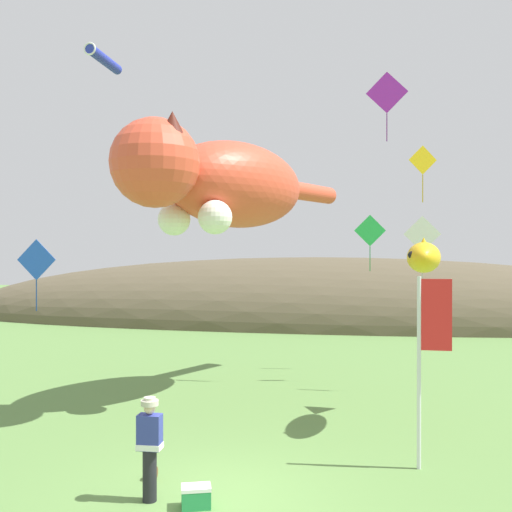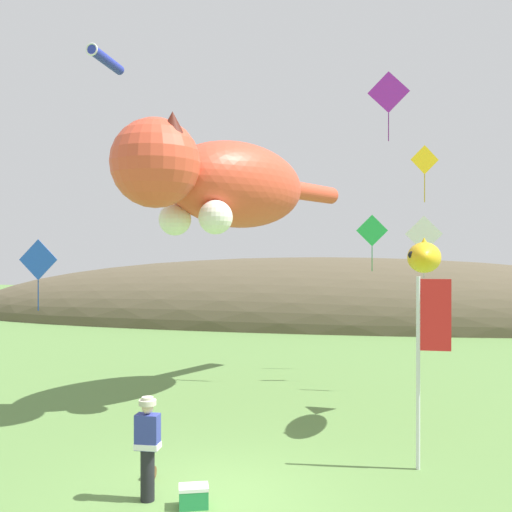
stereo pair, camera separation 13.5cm
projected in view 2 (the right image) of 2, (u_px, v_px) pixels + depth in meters
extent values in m
plane|color=#5B8442|center=(214.00, 498.00, 9.86)|extent=(120.00, 120.00, 0.00)
ellipsoid|color=brown|center=(321.00, 321.00, 35.77)|extent=(49.17, 12.46, 8.00)
cylinder|color=black|center=(148.00, 475.00, 9.74)|extent=(0.24, 0.24, 0.88)
cube|color=navy|center=(148.00, 432.00, 9.74)|extent=(0.40, 0.25, 0.60)
cube|color=white|center=(148.00, 446.00, 9.74)|extent=(0.42, 0.27, 0.10)
sphere|color=beige|center=(148.00, 408.00, 9.73)|extent=(0.20, 0.20, 0.20)
cylinder|color=#B2AD99|center=(148.00, 402.00, 9.73)|extent=(0.30, 0.30, 0.09)
cylinder|color=#B2AD99|center=(148.00, 399.00, 9.73)|extent=(0.20, 0.20, 0.07)
cylinder|color=olive|center=(151.00, 473.00, 10.66)|extent=(0.12, 0.18, 0.18)
cylinder|color=brown|center=(148.00, 472.00, 10.68)|extent=(0.02, 0.25, 0.25)
cylinder|color=brown|center=(154.00, 473.00, 10.65)|extent=(0.02, 0.25, 0.25)
cube|color=#268C4C|center=(194.00, 498.00, 9.49)|extent=(0.56, 0.46, 0.30)
cube|color=white|center=(194.00, 487.00, 9.49)|extent=(0.57, 0.47, 0.06)
cylinder|color=silver|center=(418.00, 373.00, 11.14)|extent=(0.08, 0.08, 3.78)
cube|color=red|center=(435.00, 315.00, 11.08)|extent=(0.60, 0.03, 1.40)
ellipsoid|color=#E04C33|center=(238.00, 185.00, 16.92)|extent=(4.90, 5.98, 2.52)
ellipsoid|color=white|center=(233.00, 200.00, 16.72)|extent=(2.94, 3.76, 1.39)
sphere|color=#E04C33|center=(155.00, 163.00, 14.34)|extent=(2.27, 2.27, 2.27)
cone|color=#4E1A11|center=(173.00, 127.00, 13.95)|extent=(1.09, 1.09, 0.76)
cone|color=#4E1A11|center=(139.00, 133.00, 14.72)|extent=(1.09, 1.09, 0.76)
sphere|color=white|center=(216.00, 217.00, 14.99)|extent=(0.91, 0.91, 0.91)
sphere|color=white|center=(175.00, 219.00, 15.93)|extent=(0.91, 0.91, 0.91)
cylinder|color=#E04C33|center=(311.00, 193.00, 20.10)|extent=(1.82, 2.74, 0.61)
ellipsoid|color=gold|center=(424.00, 257.00, 13.63)|extent=(1.05, 2.17, 0.74)
cone|color=gold|center=(426.00, 257.00, 14.95)|extent=(0.82, 0.77, 0.74)
cone|color=gold|center=(424.00, 244.00, 13.57)|extent=(0.39, 0.39, 0.34)
sphere|color=black|center=(412.00, 255.00, 13.06)|extent=(0.17, 0.17, 0.17)
cylinder|color=#2633A5|center=(106.00, 60.00, 20.10)|extent=(0.37, 2.22, 0.36)
torus|color=white|center=(92.00, 49.00, 19.01)|extent=(0.44, 0.06, 0.44)
cube|color=purple|center=(389.00, 92.00, 18.18)|extent=(1.33, 0.08, 1.33)
cylinder|color=black|center=(389.00, 92.00, 18.19)|extent=(0.89, 0.06, 0.02)
cube|color=#6B1A7C|center=(389.00, 127.00, 18.18)|extent=(0.03, 0.01, 0.90)
cube|color=green|center=(372.00, 230.00, 20.49)|extent=(1.13, 0.18, 1.14)
cylinder|color=black|center=(372.00, 231.00, 20.50)|extent=(0.76, 0.12, 0.02)
cube|color=#1A7C35|center=(372.00, 259.00, 20.50)|extent=(0.03, 0.01, 0.90)
cube|color=blue|center=(38.00, 260.00, 16.73)|extent=(1.20, 0.06, 1.20)
cylinder|color=black|center=(38.00, 260.00, 16.74)|extent=(0.81, 0.04, 0.02)
cube|color=#1A3E97|center=(38.00, 295.00, 16.73)|extent=(0.03, 0.01, 0.90)
cube|color=white|center=(424.00, 234.00, 17.22)|extent=(1.10, 0.05, 1.10)
cylinder|color=black|center=(424.00, 234.00, 17.23)|extent=(0.74, 0.04, 0.02)
cube|color=#A9A9A9|center=(424.00, 267.00, 17.22)|extent=(0.03, 0.01, 0.90)
cube|color=yellow|center=(425.00, 160.00, 18.36)|extent=(0.91, 0.28, 0.94)
cylinder|color=black|center=(425.00, 160.00, 18.38)|extent=(0.61, 0.19, 0.02)
cube|color=#A98511|center=(425.00, 188.00, 18.37)|extent=(0.03, 0.02, 0.90)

